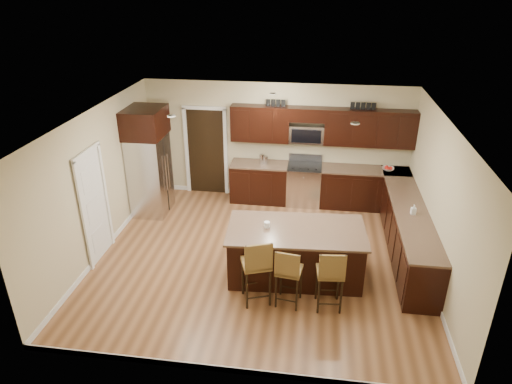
# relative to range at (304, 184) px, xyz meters

# --- Properties ---
(floor) EXTENTS (6.00, 6.00, 0.00)m
(floor) POSITION_rel_range_xyz_m (-0.68, -2.45, -0.47)
(floor) COLOR brown
(floor) RESTS_ON ground
(ceiling) EXTENTS (6.00, 6.00, 0.00)m
(ceiling) POSITION_rel_range_xyz_m (-0.68, -2.45, 2.23)
(ceiling) COLOR silver
(ceiling) RESTS_ON wall_back
(wall_back) EXTENTS (6.00, 0.00, 6.00)m
(wall_back) POSITION_rel_range_xyz_m (-0.68, 0.30, 0.88)
(wall_back) COLOR #C3B68C
(wall_back) RESTS_ON floor
(wall_left) EXTENTS (0.00, 5.50, 5.50)m
(wall_left) POSITION_rel_range_xyz_m (-3.68, -2.45, 0.88)
(wall_left) COLOR #C3B68C
(wall_left) RESTS_ON floor
(wall_right) EXTENTS (0.00, 5.50, 5.50)m
(wall_right) POSITION_rel_range_xyz_m (2.32, -2.45, 0.88)
(wall_right) COLOR #C3B68C
(wall_right) RESTS_ON floor
(base_cabinets) EXTENTS (4.02, 3.96, 0.92)m
(base_cabinets) POSITION_rel_range_xyz_m (1.22, -1.01, -0.01)
(base_cabinets) COLOR black
(base_cabinets) RESTS_ON floor
(upper_cabinets) EXTENTS (4.00, 0.33, 0.80)m
(upper_cabinets) POSITION_rel_range_xyz_m (0.36, 0.13, 1.37)
(upper_cabinets) COLOR black
(upper_cabinets) RESTS_ON wall_back
(range) EXTENTS (0.76, 0.64, 1.11)m
(range) POSITION_rel_range_xyz_m (0.00, 0.00, 0.00)
(range) COLOR silver
(range) RESTS_ON floor
(microwave) EXTENTS (0.76, 0.31, 0.40)m
(microwave) POSITION_rel_range_xyz_m (0.00, 0.15, 1.15)
(microwave) COLOR silver
(microwave) RESTS_ON upper_cabinets
(doorway) EXTENTS (0.85, 0.03, 2.06)m
(doorway) POSITION_rel_range_xyz_m (-2.33, 0.28, 0.56)
(doorway) COLOR black
(doorway) RESTS_ON floor
(pantry_door) EXTENTS (0.03, 0.80, 2.04)m
(pantry_door) POSITION_rel_range_xyz_m (-3.66, -2.75, 0.55)
(pantry_door) COLOR white
(pantry_door) RESTS_ON floor
(letter_decor) EXTENTS (2.20, 0.03, 0.15)m
(letter_decor) POSITION_rel_range_xyz_m (0.22, 0.13, 1.82)
(letter_decor) COLOR black
(letter_decor) RESTS_ON upper_cabinets
(island) EXTENTS (2.40, 1.35, 0.92)m
(island) POSITION_rel_range_xyz_m (-0.01, -2.86, -0.04)
(island) COLOR black
(island) RESTS_ON floor
(stool_left) EXTENTS (0.56, 0.56, 1.16)m
(stool_left) POSITION_rel_range_xyz_m (-0.57, -3.70, 0.25)
(stool_left) COLOR olive
(stool_left) RESTS_ON floor
(stool_mid) EXTENTS (0.44, 0.44, 1.04)m
(stool_mid) POSITION_rel_range_xyz_m (-0.08, -3.70, 0.18)
(stool_mid) COLOR olive
(stool_mid) RESTS_ON floor
(stool_right) EXTENTS (0.44, 0.44, 1.08)m
(stool_right) POSITION_rel_range_xyz_m (0.57, -3.70, 0.20)
(stool_right) COLOR olive
(stool_right) RESTS_ON floor
(refrigerator) EXTENTS (0.79, 0.94, 2.35)m
(refrigerator) POSITION_rel_range_xyz_m (-3.30, -0.88, 0.74)
(refrigerator) COLOR silver
(refrigerator) RESTS_ON floor
(floor_mat) EXTENTS (0.99, 0.77, 0.01)m
(floor_mat) POSITION_rel_range_xyz_m (0.59, -1.05, -0.47)
(floor_mat) COLOR brown
(floor_mat) RESTS_ON floor
(fruit_bowl) EXTENTS (0.29, 0.29, 0.07)m
(fruit_bowl) POSITION_rel_range_xyz_m (1.82, -0.00, 0.48)
(fruit_bowl) COLOR silver
(fruit_bowl) RESTS_ON base_cabinets
(soap_bottle) EXTENTS (0.09, 0.09, 0.18)m
(soap_bottle) POSITION_rel_range_xyz_m (2.02, -2.03, 0.54)
(soap_bottle) COLOR #B2B2B2
(soap_bottle) RESTS_ON base_cabinets
(canister_tall) EXTENTS (0.12, 0.12, 0.22)m
(canister_tall) POSITION_rel_range_xyz_m (-0.97, -0.00, 0.56)
(canister_tall) COLOR silver
(canister_tall) RESTS_ON base_cabinets
(canister_short) EXTENTS (0.11, 0.11, 0.18)m
(canister_short) POSITION_rel_range_xyz_m (-0.89, -0.00, 0.54)
(canister_short) COLOR silver
(canister_short) RESTS_ON base_cabinets
(island_jar) EXTENTS (0.10, 0.10, 0.10)m
(island_jar) POSITION_rel_range_xyz_m (-0.51, -2.86, 0.50)
(island_jar) COLOR white
(island_jar) RESTS_ON island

